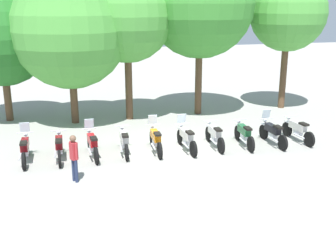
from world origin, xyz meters
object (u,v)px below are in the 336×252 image
Objects in this scene: motorcycle_6 at (214,135)px; motorcycle_9 at (298,130)px; motorcycle_5 at (186,138)px; tree_0 at (1,37)px; tree_2 at (127,16)px; motorcycle_2 at (92,144)px; motorcycle_4 at (155,139)px; tree_4 at (288,13)px; tree_3 at (200,4)px; person_0 at (74,155)px; motorcycle_8 at (273,132)px; motorcycle_1 at (59,147)px; motorcycle_3 at (124,141)px; motorcycle_0 at (25,148)px; tree_1 at (70,30)px; motorcycle_7 at (244,134)px.

motorcycle_9 is at bearing -91.34° from motorcycle_6.
tree_0 is at bearing 45.63° from motorcycle_5.
tree_2 is (-6.38, 5.37, 4.59)m from motorcycle_9.
motorcycle_5 is (3.72, -0.19, 0.00)m from motorcycle_2.
tree_0 is (-6.12, 6.37, 3.64)m from motorcycle_4.
tree_2 is at bearing -28.80° from motorcycle_2.
tree_4 is (8.72, 0.24, 0.08)m from tree_2.
person_0 is at bearing -132.12° from tree_3.
motorcycle_8 reaches higher than motorcycle_6.
motorcycle_6 is (4.96, -0.08, -0.01)m from motorcycle_2.
motorcycle_1 is 4.95m from motorcycle_5.
motorcycle_4 is 1.00× the size of motorcycle_9.
tree_0 is at bearing 40.49° from motorcycle_3.
motorcycle_0 and motorcycle_8 have the same top height.
tree_1 reaches higher than motorcycle_4.
motorcycle_4 is 0.30× the size of tree_4.
tree_0 is at bearing 173.69° from tree_3.
motorcycle_7 is at bearing -33.73° from tree_0.
motorcycle_5 is 7.14m from tree_2.
motorcycle_0 is 1.24m from motorcycle_1.
motorcycle_8 reaches higher than motorcycle_3.
person_0 is 0.25× the size of tree_0.
motorcycle_8 is at bearing -34.54° from tree_1.
tree_0 is at bearing 56.84° from motorcycle_9.
motorcycle_6 is (7.43, -0.17, -0.01)m from motorcycle_0.
tree_2 is (3.04, 7.33, 4.16)m from person_0.
motorcycle_3 is 1.00× the size of motorcycle_7.
motorcycle_2 is at bearing 83.29° from motorcycle_9.
person_0 is 8.96m from tree_2.
tree_0 is (-2.40, 6.31, 3.65)m from motorcycle_1.
tree_2 is at bearing -34.05° from motorcycle_1.
tree_2 reaches higher than motorcycle_0.
motorcycle_4 is (1.24, -0.10, 0.01)m from motorcycle_3.
motorcycle_4 is at bearing -123.68° from tree_3.
tree_0 reaches higher than motorcycle_7.
motorcycle_1 is 3.72m from motorcycle_4.
motorcycle_8 is 8.80m from tree_2.
motorcycle_5 is at bearing -51.57° from tree_1.
tree_4 is at bearing -34.10° from motorcycle_8.
person_0 is at bearing -143.02° from motorcycle_0.
motorcycle_4 is at bearing -90.25° from motorcycle_1.
motorcycle_3 is 6.90m from tree_2.
motorcycle_8 is at bearing -91.64° from motorcycle_7.
tree_1 is at bearing -178.54° from tree_4.
tree_0 reaches higher than motorcycle_8.
motorcycle_1 is 0.30× the size of tree_1.
motorcycle_6 is 0.30× the size of tree_4.
motorcycle_2 is 1.00× the size of motorcycle_9.
motorcycle_0 is 2.92m from person_0.
motorcycle_6 is 8.45m from tree_1.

